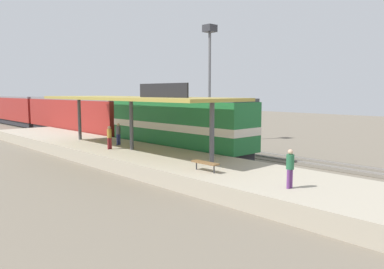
# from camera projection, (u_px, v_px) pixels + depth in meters

# --- Properties ---
(ground_plane) EXTENTS (120.00, 120.00, 0.00)m
(ground_plane) POSITION_uv_depth(u_px,v_px,m) (198.00, 152.00, 31.74)
(ground_plane) COLOR #706656
(track_near) EXTENTS (3.20, 110.00, 0.16)m
(track_near) POSITION_uv_depth(u_px,v_px,m) (180.00, 154.00, 30.38)
(track_near) COLOR #5F5649
(track_near) RESTS_ON ground
(track_far) EXTENTS (3.20, 110.00, 0.16)m
(track_far) POSITION_uv_depth(u_px,v_px,m) (219.00, 149.00, 33.50)
(track_far) COLOR #5F5649
(track_far) RESTS_ON ground
(platform) EXTENTS (6.00, 44.00, 0.90)m
(platform) POSITION_uv_depth(u_px,v_px,m) (132.00, 156.00, 27.21)
(platform) COLOR #A89E89
(platform) RESTS_ON ground
(station_canopy) EXTENTS (5.20, 18.00, 4.70)m
(station_canopy) POSITION_uv_depth(u_px,v_px,m) (132.00, 99.00, 26.68)
(station_canopy) COLOR #47474C
(station_canopy) RESTS_ON platform
(platform_bench) EXTENTS (0.44, 1.70, 0.50)m
(platform_bench) POSITION_uv_depth(u_px,v_px,m) (205.00, 163.00, 19.72)
(platform_bench) COLOR #333338
(platform_bench) RESTS_ON platform
(locomotive) EXTENTS (2.93, 14.43, 4.44)m
(locomotive) POSITION_uv_depth(u_px,v_px,m) (177.00, 125.00, 30.31)
(locomotive) COLOR #28282D
(locomotive) RESTS_ON track_near
(passenger_carriage_front) EXTENTS (2.90, 20.00, 4.24)m
(passenger_carriage_front) POSITION_uv_depth(u_px,v_px,m) (75.00, 116.00, 43.39)
(passenger_carriage_front) COLOR #28282D
(passenger_carriage_front) RESTS_ON track_near
(passenger_carriage_rear) EXTENTS (2.90, 20.00, 4.24)m
(passenger_carriage_rear) POSITION_uv_depth(u_px,v_px,m) (14.00, 110.00, 58.48)
(passenger_carriage_rear) COLOR #28282D
(passenger_carriage_rear) RESTS_ON track_near
(light_mast) EXTENTS (1.10, 1.10, 11.70)m
(light_mast) POSITION_uv_depth(u_px,v_px,m) (210.00, 58.00, 37.85)
(light_mast) COLOR slate
(light_mast) RESTS_ON ground
(person_waiting) EXTENTS (0.34, 0.34, 1.71)m
(person_waiting) POSITION_uv_depth(u_px,v_px,m) (290.00, 167.00, 16.22)
(person_waiting) COLOR #663375
(person_waiting) RESTS_ON platform
(person_walking) EXTENTS (0.34, 0.34, 1.71)m
(person_walking) POSITION_uv_depth(u_px,v_px,m) (109.00, 136.00, 27.32)
(person_walking) COLOR maroon
(person_walking) RESTS_ON platform
(person_boarding) EXTENTS (0.34, 0.34, 1.71)m
(person_boarding) POSITION_uv_depth(u_px,v_px,m) (118.00, 133.00, 29.57)
(person_boarding) COLOR navy
(person_boarding) RESTS_ON platform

